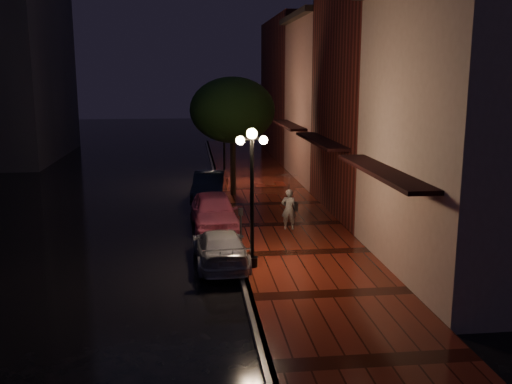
# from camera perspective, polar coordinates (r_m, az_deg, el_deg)

# --- Properties ---
(ground) EXTENTS (120.00, 120.00, 0.00)m
(ground) POSITION_cam_1_polar(r_m,az_deg,el_deg) (22.72, -2.64, -3.74)
(ground) COLOR black
(ground) RESTS_ON ground
(sidewalk) EXTENTS (4.50, 60.00, 0.15)m
(sidewalk) POSITION_cam_1_polar(r_m,az_deg,el_deg) (22.96, 2.98, -3.38)
(sidewalk) COLOR #4A170D
(sidewalk) RESTS_ON ground
(curb) EXTENTS (0.25, 60.00, 0.15)m
(curb) POSITION_cam_1_polar(r_m,az_deg,el_deg) (22.70, -2.64, -3.55)
(curb) COLOR #595451
(curb) RESTS_ON ground
(storefront_near) EXTENTS (5.00, 8.00, 8.50)m
(storefront_near) POSITION_cam_1_polar(r_m,az_deg,el_deg) (18.07, 21.51, 5.23)
(storefront_near) COLOR gray
(storefront_near) RESTS_ON ground
(storefront_mid) EXTENTS (5.00, 8.00, 11.00)m
(storefront_mid) POSITION_cam_1_polar(r_m,az_deg,el_deg) (25.33, 13.16, 10.16)
(storefront_mid) COLOR #511914
(storefront_mid) RESTS_ON ground
(storefront_far) EXTENTS (5.00, 8.00, 9.00)m
(storefront_far) POSITION_cam_1_polar(r_m,az_deg,el_deg) (33.01, 8.39, 8.86)
(storefront_far) COLOR #8C5951
(storefront_far) RESTS_ON ground
(storefront_extra) EXTENTS (5.00, 12.00, 10.00)m
(storefront_extra) POSITION_cam_1_polar(r_m,az_deg,el_deg) (42.72, 4.92, 10.21)
(storefront_extra) COLOR #511914
(storefront_extra) RESTS_ON ground
(streetlamp_near) EXTENTS (0.96, 0.36, 4.31)m
(streetlamp_near) POSITION_cam_1_polar(r_m,az_deg,el_deg) (17.30, -0.40, 0.26)
(streetlamp_near) COLOR black
(streetlamp_near) RESTS_ON sidewalk
(streetlamp_far) EXTENTS (0.96, 0.36, 4.31)m
(streetlamp_far) POSITION_cam_1_polar(r_m,az_deg,el_deg) (31.10, -3.21, 5.30)
(streetlamp_far) COLOR black
(streetlamp_far) RESTS_ON sidewalk
(street_tree) EXTENTS (4.16, 4.16, 5.80)m
(street_tree) POSITION_cam_1_polar(r_m,az_deg,el_deg) (27.99, -2.34, 7.99)
(street_tree) COLOR black
(street_tree) RESTS_ON sidewalk
(pink_car) EXTENTS (1.92, 4.36, 1.46)m
(pink_car) POSITION_cam_1_polar(r_m,az_deg,el_deg) (22.64, -4.20, -1.90)
(pink_car) COLOR #D65879
(pink_car) RESTS_ON ground
(navy_car) EXTENTS (1.93, 4.36, 1.39)m
(navy_car) POSITION_cam_1_polar(r_m,az_deg,el_deg) (27.92, -4.68, 0.60)
(navy_car) COLOR black
(navy_car) RESTS_ON ground
(silver_car) EXTENTS (1.82, 4.09, 1.17)m
(silver_car) POSITION_cam_1_polar(r_m,az_deg,el_deg) (18.39, -3.59, -5.56)
(silver_car) COLOR #96959C
(silver_car) RESTS_ON ground
(woman_with_umbrella) EXTENTS (0.92, 0.94, 2.21)m
(woman_with_umbrella) POSITION_cam_1_polar(r_m,az_deg,el_deg) (21.87, 3.32, -0.01)
(woman_with_umbrella) COLOR white
(woman_with_umbrella) RESTS_ON sidewalk
(parking_meter) EXTENTS (0.16, 0.13, 1.48)m
(parking_meter) POSITION_cam_1_polar(r_m,az_deg,el_deg) (19.25, -1.53, -3.32)
(parking_meter) COLOR black
(parking_meter) RESTS_ON sidewalk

